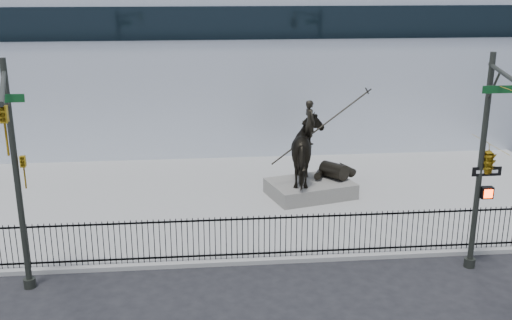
{
  "coord_description": "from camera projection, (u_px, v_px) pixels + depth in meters",
  "views": [
    {
      "loc": [
        -1.71,
        -16.81,
        9.06
      ],
      "look_at": [
        0.53,
        6.0,
        2.11
      ],
      "focal_mm": 42.0,
      "sensor_mm": 36.0,
      "label": 1
    }
  ],
  "objects": [
    {
      "name": "ground",
      "position": [
        258.0,
        280.0,
        18.8
      ],
      "size": [
        120.0,
        120.0,
        0.0
      ],
      "primitive_type": "plane",
      "color": "black",
      "rests_on": "ground"
    },
    {
      "name": "building",
      "position": [
        225.0,
        57.0,
        36.54
      ],
      "size": [
        44.0,
        14.0,
        9.0
      ],
      "primitive_type": "cube",
      "color": "silver",
      "rests_on": "ground"
    },
    {
      "name": "plaza",
      "position": [
        241.0,
        199.0,
        25.44
      ],
      "size": [
        30.0,
        12.0,
        0.15
      ],
      "primitive_type": "cube",
      "color": "gray",
      "rests_on": "ground"
    },
    {
      "name": "statue_plinth",
      "position": [
        310.0,
        189.0,
        25.56
      ],
      "size": [
        3.91,
        3.17,
        0.64
      ],
      "primitive_type": "cube",
      "rotation": [
        0.0,
        0.0,
        0.27
      ],
      "color": "#5D5B55",
      "rests_on": "plaza"
    },
    {
      "name": "traffic_signal_left",
      "position": [
        16.0,
        170.0,
        16.4
      ],
      "size": [
        1.52,
        4.84,
        7.0
      ],
      "color": "#262923",
      "rests_on": "ground"
    },
    {
      "name": "equestrian_statue",
      "position": [
        313.0,
        151.0,
        25.1
      ],
      "size": [
        4.24,
        3.22,
        3.71
      ],
      "rotation": [
        0.0,
        0.0,
        0.27
      ],
      "color": "black",
      "rests_on": "statue_plinth"
    },
    {
      "name": "traffic_signal_right",
      "position": [
        504.0,
        142.0,
        16.09
      ],
      "size": [
        2.17,
        6.86,
        7.0
      ],
      "color": "#262923",
      "rests_on": "ground"
    },
    {
      "name": "picket_fence",
      "position": [
        254.0,
        237.0,
        19.73
      ],
      "size": [
        22.1,
        0.1,
        1.5
      ],
      "color": "black",
      "rests_on": "plaza"
    }
  ]
}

